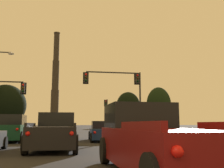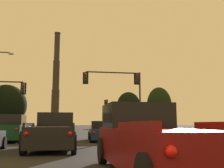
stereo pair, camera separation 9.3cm
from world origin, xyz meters
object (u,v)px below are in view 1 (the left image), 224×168
(smokestack, at_px, (55,88))
(suv_left_lane_front, at_px, (11,129))
(pickup_truck_right_lane_third, at_px, (155,141))
(traffic_light_far_right, at_px, (106,110))
(hatchback_center_lane_front, at_px, (59,132))
(sedan_right_lane_front, at_px, (103,132))
(traffic_light_overhead_right, at_px, (122,86))
(pickup_truck_center_lane_second, at_px, (55,132))

(smokestack, bearing_deg, suv_left_lane_front, -88.16)
(pickup_truck_right_lane_third, relative_size, traffic_light_far_right, 0.95)
(pickup_truck_right_lane_third, distance_m, traffic_light_far_right, 42.97)
(hatchback_center_lane_front, xyz_separation_m, sedan_right_lane_front, (3.21, -0.75, 0.00))
(suv_left_lane_front, xyz_separation_m, traffic_light_far_right, (11.07, 29.44, 2.93))
(traffic_light_far_right, bearing_deg, traffic_light_overhead_right, -94.20)
(suv_left_lane_front, distance_m, traffic_light_overhead_right, 12.42)
(hatchback_center_lane_front, bearing_deg, pickup_truck_right_lane_third, -78.29)
(sedan_right_lane_front, relative_size, pickup_truck_right_lane_third, 0.86)
(suv_left_lane_front, bearing_deg, hatchback_center_lane_front, 7.08)
(hatchback_center_lane_front, relative_size, suv_left_lane_front, 0.83)
(smokestack, bearing_deg, pickup_truck_center_lane_second, -87.05)
(pickup_truck_center_lane_second, bearing_deg, suv_left_lane_front, 119.76)
(traffic_light_overhead_right, bearing_deg, pickup_truck_center_lane_second, -115.01)
(suv_left_lane_front, bearing_deg, pickup_truck_right_lane_third, -67.12)
(pickup_truck_right_lane_third, height_order, traffic_light_far_right, traffic_light_far_right)
(suv_left_lane_front, bearing_deg, traffic_light_far_right, 67.21)
(hatchback_center_lane_front, height_order, pickup_truck_right_lane_third, pickup_truck_right_lane_third)
(hatchback_center_lane_front, bearing_deg, pickup_truck_center_lane_second, -89.61)
(hatchback_center_lane_front, relative_size, pickup_truck_center_lane_second, 0.74)
(hatchback_center_lane_front, height_order, traffic_light_overhead_right, traffic_light_overhead_right)
(pickup_truck_right_lane_third, bearing_deg, suv_left_lane_front, 113.51)
(pickup_truck_right_lane_third, bearing_deg, traffic_light_overhead_right, 79.17)
(suv_left_lane_front, xyz_separation_m, traffic_light_overhead_right, (9.42, 6.91, 4.20))
(hatchback_center_lane_front, distance_m, traffic_light_overhead_right, 9.89)
(sedan_right_lane_front, bearing_deg, pickup_truck_center_lane_second, -115.60)
(sedan_right_lane_front, bearing_deg, traffic_light_far_right, 83.91)
(suv_left_lane_front, distance_m, smokestack, 156.80)
(traffic_light_overhead_right, bearing_deg, traffic_light_far_right, 85.80)
(traffic_light_overhead_right, height_order, traffic_light_far_right, traffic_light_overhead_right)
(sedan_right_lane_front, relative_size, traffic_light_overhead_right, 0.72)
(pickup_truck_center_lane_second, relative_size, smokestack, 0.09)
(pickup_truck_right_lane_third, xyz_separation_m, suv_left_lane_front, (-6.14, 13.14, 0.09))
(pickup_truck_center_lane_second, xyz_separation_m, suv_left_lane_front, (-3.35, 6.10, 0.09))
(pickup_truck_center_lane_second, height_order, smokestack, smokestack)
(traffic_light_far_right, bearing_deg, smokestack, 97.28)
(suv_left_lane_front, distance_m, traffic_light_far_right, 31.59)
(hatchback_center_lane_front, relative_size, smokestack, 0.07)
(traffic_light_far_right, bearing_deg, pickup_truck_right_lane_third, -96.60)
(sedan_right_lane_front, relative_size, traffic_light_far_right, 0.82)
(traffic_light_far_right, bearing_deg, pickup_truck_center_lane_second, -102.26)
(pickup_truck_center_lane_second, relative_size, traffic_light_far_right, 0.95)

